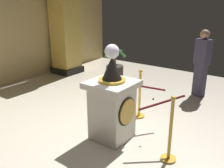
% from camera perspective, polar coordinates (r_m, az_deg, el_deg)
% --- Properties ---
extents(ground_plane, '(10.15, 10.15, 0.00)m').
position_cam_1_polar(ground_plane, '(4.46, -0.34, -12.50)').
color(ground_plane, beige).
extents(pedestal_clock, '(0.76, 0.76, 1.67)m').
position_cam_1_polar(pedestal_clock, '(4.18, 0.06, -4.61)').
color(pedestal_clock, beige).
rests_on(pedestal_clock, ground_plane).
extents(stanchion_near, '(0.24, 0.24, 1.05)m').
position_cam_1_polar(stanchion_near, '(3.83, 13.34, -12.24)').
color(stanchion_near, gold).
rests_on(stanchion_near, ground_plane).
extents(stanchion_far, '(0.24, 0.24, 1.03)m').
position_cam_1_polar(stanchion_far, '(5.10, 6.40, -3.87)').
color(stanchion_far, gold).
rests_on(stanchion_far, ground_plane).
extents(velvet_rope, '(1.10, 1.10, 0.22)m').
position_cam_1_polar(velvet_rope, '(4.28, 9.64, -2.39)').
color(velvet_rope, '#591419').
extents(column_right, '(0.85, 0.85, 3.36)m').
position_cam_1_polar(column_right, '(8.26, -11.00, 13.90)').
color(column_right, black).
rests_on(column_right, ground_plane).
extents(potted_palm_right, '(0.86, 0.86, 1.03)m').
position_cam_1_polar(potted_palm_right, '(7.76, 0.63, 3.56)').
color(potted_palm_right, '#2D2823').
rests_on(potted_palm_right, ground_plane).
extents(bystander_guest, '(0.35, 0.42, 1.68)m').
position_cam_1_polar(bystander_guest, '(6.46, 20.19, 4.88)').
color(bystander_guest, '#383347').
rests_on(bystander_guest, ground_plane).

